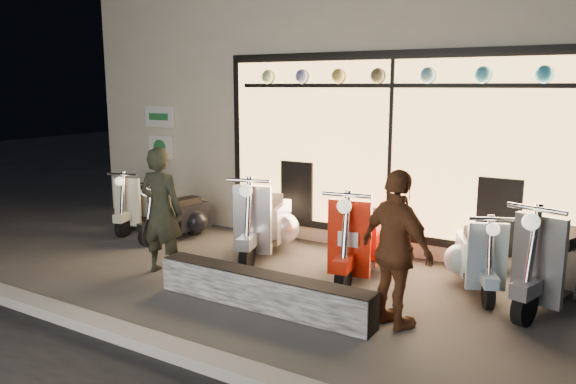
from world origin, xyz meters
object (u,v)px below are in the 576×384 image
(graffiti_barrier, at_px, (262,291))
(scooter_silver, at_px, (266,221))
(scooter_red, at_px, (362,239))
(woman, at_px, (397,250))
(man, at_px, (161,211))

(graffiti_barrier, bearing_deg, scooter_silver, 122.64)
(scooter_red, bearing_deg, scooter_silver, 165.50)
(scooter_silver, bearing_deg, graffiti_barrier, -74.27)
(graffiti_barrier, xyz_separation_m, woman, (1.40, 0.32, 0.60))
(scooter_red, xyz_separation_m, woman, (0.95, -1.31, 0.34))
(scooter_red, relative_size, woman, 1.01)
(scooter_red, distance_m, man, 2.60)
(scooter_silver, relative_size, man, 0.99)
(scooter_silver, xyz_separation_m, man, (-0.65, -1.43, 0.36))
(man, bearing_deg, scooter_silver, -123.78)
(scooter_silver, relative_size, scooter_red, 1.01)
(scooter_red, bearing_deg, woman, -63.74)
(graffiti_barrier, height_order, scooter_silver, scooter_silver)
(graffiti_barrier, bearing_deg, scooter_red, 74.63)
(woman, bearing_deg, scooter_silver, -3.47)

